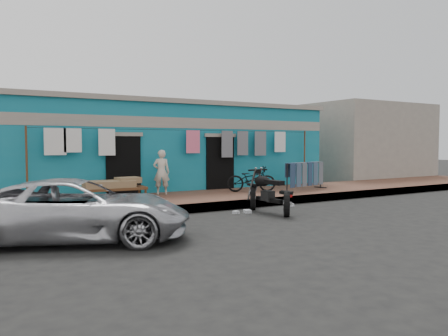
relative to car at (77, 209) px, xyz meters
The scene contains 15 objects.
ground 4.69m from the car, ahead, with size 80.00×80.00×0.00m, color black.
sidewalk 5.73m from the car, 35.66° to the left, with size 28.00×3.00×0.25m, color brown.
curb 5.03m from the car, 22.04° to the left, with size 28.00×0.10×0.25m, color gray.
building 8.73m from the car, 57.64° to the left, with size 12.20×5.20×3.36m.
neighbor_right 17.32m from the car, 25.11° to the left, with size 6.00×5.00×3.80m, color #9E9384.
clothesline 6.59m from the car, 44.92° to the left, with size 10.06×0.06×2.10m.
car is the anchor object (origin of this frame).
seated_person 5.53m from the car, 50.75° to the left, with size 0.51×0.34×1.41m, color beige.
bicycle 7.26m from the car, 28.63° to the left, with size 0.57×1.61×1.04m, color black.
motorcycle 5.22m from the car, ahead, with size 0.71×1.81×1.15m, color black, non-canonical shape.
charpoy 4.22m from the car, 63.58° to the left, with size 1.82×0.93×0.60m, color brown, non-canonical shape.
jeans_rack 8.83m from the car, 20.01° to the left, with size 2.10×0.87×0.99m, color black, non-canonical shape.
litter_a 4.54m from the car, 15.39° to the left, with size 0.16×0.13×0.07m, color silver.
litter_b 6.69m from the car, 13.25° to the left, with size 0.16×0.12×0.08m, color silver.
litter_c 4.82m from the car, 13.55° to the left, with size 0.21×0.17×0.09m, color silver.
Camera 1 is at (-6.42, -8.87, 1.87)m, focal length 35.00 mm.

